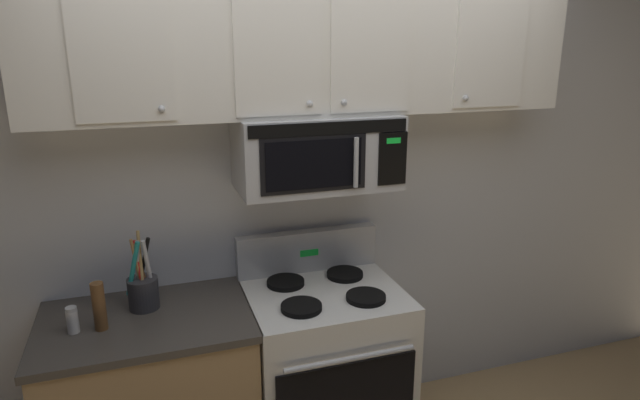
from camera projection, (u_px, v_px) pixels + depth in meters
back_wall at (302, 185)px, 2.87m from camera, size 5.20×0.10×2.70m
stove_range at (324, 368)px, 2.78m from camera, size 0.76×0.69×1.12m
over_range_microwave at (317, 152)px, 2.58m from camera, size 0.76×0.43×0.35m
upper_cabinets at (314, 54)px, 2.48m from camera, size 2.50×0.36×0.55m
utensil_crock_charcoal at (143, 288)px, 2.47m from camera, size 0.14×0.14×0.37m
salt_shaker at (72, 320)px, 2.27m from camera, size 0.05×0.05×0.12m
pepper_mill at (99, 306)px, 2.28m from camera, size 0.05×0.05×0.21m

